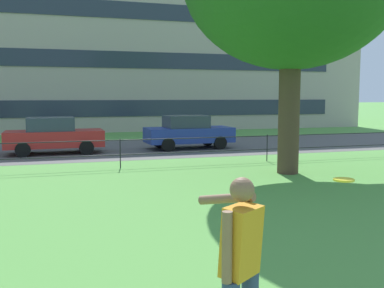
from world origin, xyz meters
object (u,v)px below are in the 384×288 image
Objects in this scene: frisbee at (344,180)px; car_blue_center at (188,132)px; car_red_far_left at (54,135)px; person_thrower at (240,264)px; apartment_building_background at (102,42)px.

car_blue_center is (2.25, 14.76, -0.56)m from frisbee.
car_red_far_left is (-3.71, 14.64, -0.56)m from frisbee.
car_blue_center is at bearing 75.13° from person_thrower.
car_red_far_left is 17.71m from apartment_building_background.
frisbee is at bearing -75.76° from car_red_far_left.
car_blue_center is (4.27, 16.07, -0.15)m from person_thrower.
apartment_building_background is at bearing 86.49° from person_thrower.
car_blue_center is (5.96, 0.12, 0.00)m from car_red_far_left.
apartment_building_background reaches higher than frisbee.
person_thrower reaches higher than frisbee.
frisbee is 14.94m from car_blue_center.
car_blue_center is at bearing 81.33° from frisbee.
car_blue_center is at bearing -81.94° from apartment_building_background.
car_red_far_left is at bearing -102.71° from apartment_building_background.
person_thrower is at bearing -104.87° from car_blue_center.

